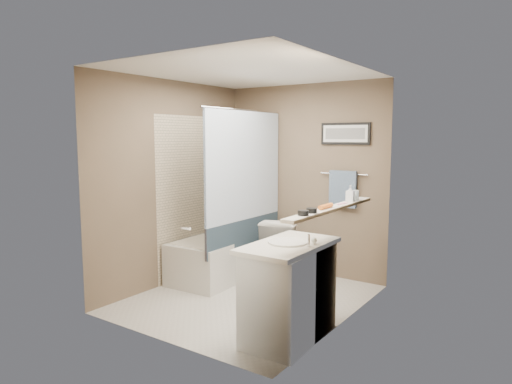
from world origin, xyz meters
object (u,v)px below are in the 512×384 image
Objects in this scene: bathtub at (224,256)px; candle_bowl_far at (312,210)px; soap_bottle at (350,193)px; candle_bowl_near at (303,213)px; hair_brush_front at (326,206)px; toilet at (285,248)px; vanity at (289,293)px; glass_jar at (355,195)px.

candle_bowl_far is at bearing -34.14° from bathtub.
candle_bowl_far is 0.81m from soap_bottle.
bathtub is 9.38× the size of soap_bottle.
hair_brush_front is (0.00, 0.41, 0.00)m from candle_bowl_near.
candle_bowl_near is (1.79, -1.22, 0.89)m from bathtub.
bathtub is 16.67× the size of candle_bowl_near.
bathtub is at bearing 145.73° from candle_bowl_near.
toilet is 8.52× the size of candle_bowl_far.
hair_brush_front is (0.19, 0.30, 0.74)m from vanity.
bathtub is 1.67× the size of vanity.
bathtub is at bearing 149.06° from candle_bowl_far.
soap_bottle reaches higher than hair_brush_front.
candle_bowl_near is at bearing -37.48° from bathtub.
toilet is at bearing 127.97° from candle_bowl_far.
candle_bowl_near is 0.15m from candle_bowl_far.
glass_jar reaches higher than bathtub.
soap_bottle is at bearing 90.00° from candle_bowl_far.
hair_brush_front is at bearing 90.00° from candle_bowl_near.
bathtub is at bearing 10.40° from toilet.
toilet is 8.52× the size of candle_bowl_near.
candle_bowl_far is (0.19, 0.04, 0.73)m from vanity.
glass_jar is (0.00, 0.66, 0.03)m from hair_brush_front.
bathtub is 16.67× the size of candle_bowl_far.
hair_brush_front is at bearing -27.48° from bathtub.
candle_bowl_far is 0.41× the size of hair_brush_front.
hair_brush_front is 0.66m from glass_jar.
candle_bowl_far is (1.79, -1.07, 0.89)m from bathtub.
bathtub is at bearing 171.59° from soap_bottle.
bathtub is at bearing 155.72° from hair_brush_front.
candle_bowl_far is 0.92m from glass_jar.
candle_bowl_near reaches higher than toilet.
candle_bowl_near is at bearing -90.00° from hair_brush_front.
soap_bottle reaches higher than candle_bowl_far.
vanity is 10.00× the size of candle_bowl_near.
soap_bottle is (1.08, -0.58, 0.81)m from toilet.
candle_bowl_near reaches higher than bathtub.
candle_bowl_near is 0.56× the size of soap_bottle.
toilet is at bearing 156.83° from glass_jar.
candle_bowl_near is at bearing -90.00° from glass_jar.
soap_bottle is (1.79, -0.26, 0.94)m from bathtub.
bathtub is 15.00× the size of glass_jar.
hair_brush_front is (0.00, 0.26, 0.00)m from candle_bowl_far.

